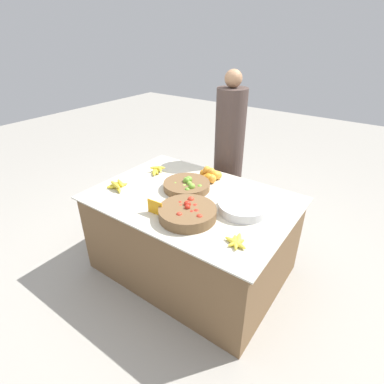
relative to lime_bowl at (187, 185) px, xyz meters
name	(u,v)px	position (x,y,z in m)	size (l,w,h in m)	color
ground_plane	(192,267)	(0.12, -0.09, -0.75)	(12.00, 12.00, 0.00)	#A39E93
market_table	(192,234)	(0.12, -0.09, -0.39)	(1.57, 1.10, 0.72)	brown
lime_bowl	(187,185)	(0.00, 0.00, 0.00)	(0.38, 0.38, 0.11)	brown
tomato_basket	(188,213)	(0.26, -0.34, 0.01)	(0.41, 0.41, 0.11)	brown
orange_pile	(211,175)	(0.07, 0.26, 0.01)	(0.19, 0.18, 0.12)	orange
metal_bowl	(243,207)	(0.53, -0.03, 0.00)	(0.36, 0.36, 0.07)	silver
price_sign	(155,207)	(0.04, -0.43, 0.02)	(0.13, 0.01, 0.11)	orange
banana_bunch_front_center	(236,242)	(0.67, -0.40, -0.02)	(0.16, 0.17, 0.03)	yellow
banana_bunch_front_right	(157,170)	(-0.42, 0.10, -0.01)	(0.15, 0.17, 0.06)	yellow
banana_bunch_middle_right	(118,185)	(-0.48, -0.32, -0.01)	(0.20, 0.17, 0.06)	yellow
vendor_person	(228,159)	(-0.02, 0.74, -0.02)	(0.29, 0.29, 1.58)	#473833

